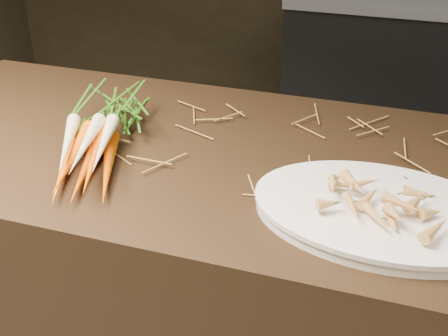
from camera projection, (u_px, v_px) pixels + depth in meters
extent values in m
cone|color=#D74000|center=(65.00, 167.00, 1.10)|extent=(0.13, 0.26, 0.03)
cone|color=#D74000|center=(86.00, 167.00, 1.10)|extent=(0.11, 0.26, 0.03)
cone|color=#D74000|center=(108.00, 167.00, 1.10)|extent=(0.14, 0.25, 0.03)
cone|color=#D74000|center=(73.00, 158.00, 1.08)|extent=(0.10, 0.26, 0.03)
cone|color=#D74000|center=(94.00, 158.00, 1.08)|extent=(0.13, 0.26, 0.03)
cone|color=beige|center=(67.00, 144.00, 1.09)|extent=(0.13, 0.23, 0.04)
cone|color=beige|center=(85.00, 144.00, 1.08)|extent=(0.10, 0.24, 0.04)
cone|color=beige|center=(104.00, 144.00, 1.09)|extent=(0.11, 0.24, 0.04)
ellipsoid|color=#306F14|center=(105.00, 106.00, 1.28)|extent=(0.22, 0.27, 0.08)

